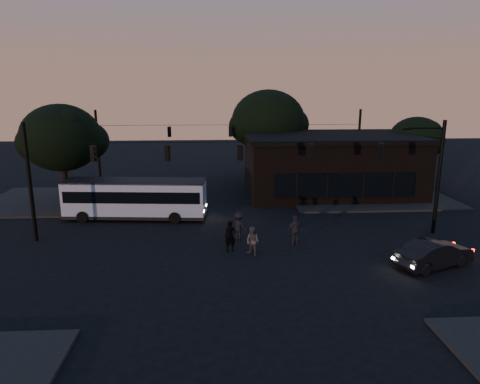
{
  "coord_description": "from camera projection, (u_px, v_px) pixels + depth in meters",
  "views": [
    {
      "loc": [
        -1.58,
        -22.49,
        9.34
      ],
      "look_at": [
        0.0,
        4.0,
        3.0
      ],
      "focal_mm": 32.0,
      "sensor_mm": 36.0,
      "label": 1
    }
  ],
  "objects": [
    {
      "name": "pedestrian_d",
      "position": [
        239.0,
        226.0,
        27.29
      ],
      "size": [
        1.32,
        1.22,
        1.79
      ],
      "primitive_type": "imported",
      "rotation": [
        0.0,
        0.0,
        2.5
      ],
      "color": "black",
      "rests_on": "ground"
    },
    {
      "name": "tree_left",
      "position": [
        61.0,
        138.0,
        34.62
      ],
      "size": [
        6.4,
        6.4,
        8.3
      ],
      "color": "black",
      "rests_on": "ground"
    },
    {
      "name": "sidewalk_far_left",
      "position": [
        71.0,
        200.0,
        36.86
      ],
      "size": [
        14.0,
        10.0,
        0.15
      ],
      "primitive_type": "cube",
      "color": "black",
      "rests_on": "ground"
    },
    {
      "name": "signal_rig_far",
      "position": [
        230.0,
        143.0,
        42.54
      ],
      "size": [
        26.24,
        0.3,
        7.5
      ],
      "color": "black",
      "rests_on": "ground"
    },
    {
      "name": "pedestrian_a",
      "position": [
        230.0,
        236.0,
        25.2
      ],
      "size": [
        0.73,
        0.54,
        1.86
      ],
      "primitive_type": "imported",
      "rotation": [
        0.0,
        0.0,
        0.14
      ],
      "color": "black",
      "rests_on": "ground"
    },
    {
      "name": "ground",
      "position": [
        244.0,
        260.0,
        24.1
      ],
      "size": [
        120.0,
        120.0,
        0.0
      ],
      "primitive_type": "plane",
      "color": "black",
      "rests_on": "ground"
    },
    {
      "name": "pedestrian_c",
      "position": [
        295.0,
        230.0,
        26.36
      ],
      "size": [
        1.18,
        0.8,
        1.85
      ],
      "primitive_type": "imported",
      "rotation": [
        0.0,
        0.0,
        3.49
      ],
      "color": "#28242C",
      "rests_on": "ground"
    },
    {
      "name": "tree_right",
      "position": [
        416.0,
        140.0,
        41.54
      ],
      "size": [
        5.2,
        5.2,
        6.86
      ],
      "color": "black",
      "rests_on": "ground"
    },
    {
      "name": "building",
      "position": [
        329.0,
        164.0,
        39.5
      ],
      "size": [
        15.4,
        10.41,
        5.4
      ],
      "color": "black",
      "rests_on": "ground"
    },
    {
      "name": "car",
      "position": [
        434.0,
        253.0,
        23.07
      ],
      "size": [
        4.81,
        3.21,
        1.5
      ],
      "primitive_type": "imported",
      "rotation": [
        0.0,
        0.0,
        1.97
      ],
      "color": "black",
      "rests_on": "ground"
    },
    {
      "name": "pedestrian_b",
      "position": [
        253.0,
        241.0,
        24.66
      ],
      "size": [
        1.04,
        1.02,
        1.69
      ],
      "primitive_type": "imported",
      "rotation": [
        0.0,
        0.0,
        -0.7
      ],
      "color": "#4E4747",
      "rests_on": "ground"
    },
    {
      "name": "sidewalk_far_right",
      "position": [
        367.0,
        196.0,
        38.37
      ],
      "size": [
        14.0,
        10.0,
        0.15
      ],
      "primitive_type": "cube",
      "color": "black",
      "rests_on": "ground"
    },
    {
      "name": "signal_rig_near",
      "position": [
        240.0,
        170.0,
        26.95
      ],
      "size": [
        26.24,
        0.3,
        7.5
      ],
      "color": "black",
      "rests_on": "ground"
    },
    {
      "name": "tree_behind",
      "position": [
        268.0,
        121.0,
        44.25
      ],
      "size": [
        7.6,
        7.6,
        9.43
      ],
      "color": "black",
      "rests_on": "ground"
    },
    {
      "name": "bus",
      "position": [
        135.0,
        197.0,
        31.57
      ],
      "size": [
        10.56,
        3.32,
        2.92
      ],
      "rotation": [
        0.0,
        0.0,
        -0.09
      ],
      "color": "#A3AED0",
      "rests_on": "ground"
    }
  ]
}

